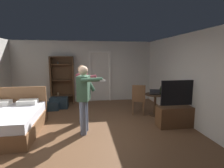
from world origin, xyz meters
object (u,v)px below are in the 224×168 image
object	(u,v)px
side_table	(155,101)
suitcase_small	(53,106)
laptop	(155,93)
bed	(6,121)
bottle_on_table	(161,91)
suitcase_dark	(59,103)
person_striped_shirt	(83,90)
bookshelf	(62,78)
wooden_chair	(138,98)
person_blue_shirt	(84,95)
tv_flatscreen	(180,113)

from	to	relation	value
side_table	suitcase_small	xyz separation A→B (m)	(-3.39, 1.02, -0.32)
laptop	bed	bearing A→B (deg)	-170.21
bottle_on_table	suitcase_dark	distance (m)	3.64
laptop	person_striped_shirt	bearing A→B (deg)	-174.15
bed	bookshelf	world-z (taller)	bookshelf
bed	bottle_on_table	world-z (taller)	bed
laptop	wooden_chair	xyz separation A→B (m)	(-0.47, 0.19, -0.21)
side_table	suitcase_dark	distance (m)	3.44
person_blue_shirt	suitcase_small	size ratio (longest dim) A/B	3.76
bottle_on_table	suitcase_small	world-z (taller)	bottle_on_table
person_blue_shirt	suitcase_small	xyz separation A→B (m)	(-1.14, 2.04, -0.81)
bookshelf	laptop	xyz separation A→B (m)	(3.10, -2.08, -0.27)
bed	laptop	distance (m)	4.22
bed	side_table	size ratio (longest dim) A/B	2.74
tv_flatscreen	person_blue_shirt	distance (m)	2.63
bookshelf	suitcase_small	size ratio (longest dim) A/B	4.29
laptop	person_blue_shirt	bearing A→B (deg)	-156.07
bookshelf	tv_flatscreen	size ratio (longest dim) A/B	1.50
bookshelf	side_table	bearing A→B (deg)	-32.95
person_striped_shirt	suitcase_dark	bearing A→B (deg)	120.75
laptop	bottle_on_table	distance (m)	0.19
suitcase_small	bed	bearing A→B (deg)	-115.24
tv_flatscreen	person_blue_shirt	world-z (taller)	person_blue_shirt
bookshelf	suitcase_dark	xyz separation A→B (m)	(-0.05, -0.78, -0.82)
bottle_on_table	bookshelf	bearing A→B (deg)	147.18
tv_flatscreen	wooden_chair	world-z (taller)	tv_flatscreen
bookshelf	person_striped_shirt	distance (m)	2.46
wooden_chair	person_striped_shirt	size ratio (longest dim) A/B	0.60
tv_flatscreen	suitcase_small	xyz separation A→B (m)	(-3.70, 2.01, -0.21)
laptop	person_striped_shirt	distance (m)	2.27
bookshelf	suitcase_small	world-z (taller)	bookshelf
side_table	person_striped_shirt	world-z (taller)	person_striped_shirt
wooden_chair	person_blue_shirt	size ratio (longest dim) A/B	0.59
person_blue_shirt	suitcase_dark	xyz separation A→B (m)	(-0.95, 2.27, -0.76)
bookshelf	suitcase_dark	world-z (taller)	bookshelf
bed	bookshelf	bearing A→B (deg)	69.70
bed	person_striped_shirt	size ratio (longest dim) A/B	1.17
person_striped_shirt	suitcase_dark	distance (m)	1.93
wooden_chair	person_striped_shirt	distance (m)	1.87
bed	wooden_chair	xyz separation A→B (m)	(3.66, 0.90, 0.24)
person_striped_shirt	person_blue_shirt	bearing A→B (deg)	-86.80
bookshelf	suitcase_small	distance (m)	1.36
side_table	wooden_chair	xyz separation A→B (m)	(-0.51, 0.15, 0.07)
tv_flatscreen	bottle_on_table	world-z (taller)	tv_flatscreen
bottle_on_table	person_striped_shirt	world-z (taller)	person_striped_shirt
side_table	tv_flatscreen	bearing A→B (deg)	-72.25
person_striped_shirt	bookshelf	bearing A→B (deg)	110.28
bed	laptop	bearing A→B (deg)	9.79
suitcase_dark	suitcase_small	distance (m)	0.31
bookshelf	wooden_chair	distance (m)	3.27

